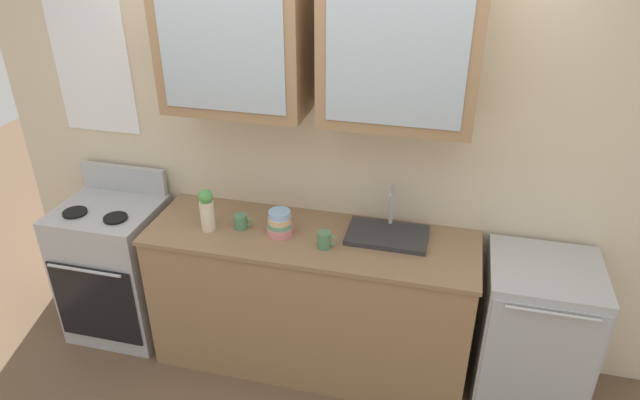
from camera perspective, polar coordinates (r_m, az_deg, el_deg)
The scene contains 10 objects.
ground_plane at distance 3.88m, azimuth -0.88°, elevation -15.43°, with size 10.00×10.00×0.00m, color brown.
back_wall_unit at distance 3.28m, azimuth 0.13°, elevation 7.77°, with size 4.18×0.47×2.64m.
counter at distance 3.57m, azimuth -0.93°, elevation -9.99°, with size 1.94×0.61×0.94m.
stove_range at distance 4.06m, azimuth -19.64°, elevation -6.50°, with size 0.62×0.59×1.12m.
sink_faucet at distance 3.30m, azimuth 6.78°, elevation -3.37°, with size 0.46×0.29×0.29m.
bowl_stack at distance 3.29m, azimuth -4.05°, elevation -2.35°, with size 0.16×0.16×0.15m.
vase at distance 3.36m, azimuth -11.25°, elevation -0.96°, with size 0.08×0.08×0.26m.
cup_near_sink at distance 3.17m, azimuth 0.46°, elevation -4.02°, with size 0.11×0.07×0.10m.
cup_near_bowls at distance 3.39m, azimuth -7.92°, elevation -2.15°, with size 0.11×0.08×0.09m.
dishwasher at distance 3.54m, azimuth 20.54°, elevation -12.62°, with size 0.59×0.60×0.94m.
Camera 1 is at (0.73, -2.70, 2.69)m, focal length 31.96 mm.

